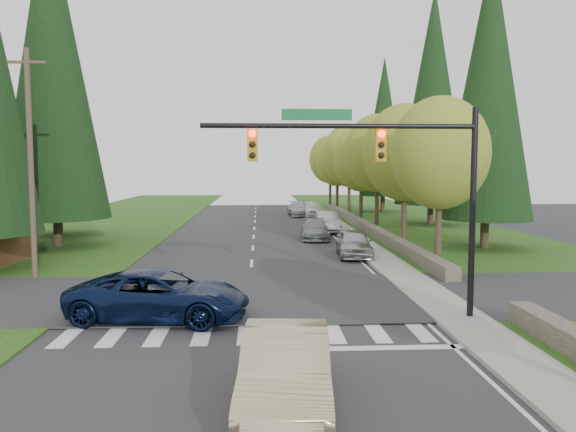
{
  "coord_description": "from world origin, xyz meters",
  "views": [
    {
      "loc": [
        0.39,
        -12.98,
        4.93
      ],
      "look_at": [
        1.65,
        11.33,
        2.8
      ],
      "focal_mm": 35.0,
      "sensor_mm": 36.0,
      "label": 1
    }
  ],
  "objects": [
    {
      "name": "parked_car_a",
      "position": [
        5.6,
        17.33,
        0.76
      ],
      "size": [
        2.05,
        4.54,
        1.51
      ],
      "primitive_type": "imported",
      "rotation": [
        0.0,
        0.0,
        -0.06
      ],
      "color": "#A1A1A5",
      "rests_on": "ground"
    },
    {
      "name": "conifer_e_a",
      "position": [
        14.0,
        20.0,
        9.79
      ],
      "size": [
        5.44,
        5.44,
        17.8
      ],
      "color": "#38281C",
      "rests_on": "ground"
    },
    {
      "name": "conifer_e_c",
      "position": [
        14.0,
        48.0,
        9.29
      ],
      "size": [
        5.1,
        5.1,
        16.8
      ],
      "color": "#38281C",
      "rests_on": "ground"
    },
    {
      "name": "sidewalk_east",
      "position": [
        6.9,
        22.0,
        0.07
      ],
      "size": [
        1.8,
        80.0,
        0.13
      ],
      "primitive_type": "cube",
      "color": "gray",
      "rests_on": "ground"
    },
    {
      "name": "parked_car_d",
      "position": [
        5.6,
        41.81,
        0.83
      ],
      "size": [
        2.53,
        5.05,
        1.65
      ],
      "primitive_type": "imported",
      "rotation": [
        0.0,
        0.0,
        0.12
      ],
      "color": "white",
      "rests_on": "ground"
    },
    {
      "name": "conifer_w_c",
      "position": [
        -12.0,
        22.0,
        11.29
      ],
      "size": [
        6.46,
        6.46,
        20.8
      ],
      "color": "#38281C",
      "rests_on": "ground"
    },
    {
      "name": "decid_tree_2",
      "position": [
        9.1,
        28.0,
        5.93
      ],
      "size": [
        5.0,
        5.0,
        8.82
      ],
      "color": "#38281C",
      "rests_on": "ground"
    },
    {
      "name": "conifer_w_e",
      "position": [
        -14.0,
        28.0,
        10.29
      ],
      "size": [
        5.78,
        5.78,
        18.8
      ],
      "color": "#38281C",
      "rests_on": "ground"
    },
    {
      "name": "stone_wall_north",
      "position": [
        8.6,
        30.0,
        0.35
      ],
      "size": [
        0.7,
        40.0,
        0.7
      ],
      "primitive_type": "cube",
      "color": "#4C4438",
      "rests_on": "ground"
    },
    {
      "name": "parked_car_c",
      "position": [
        5.6,
        29.0,
        0.78
      ],
      "size": [
        1.71,
        4.77,
        1.57
      ],
      "primitive_type": "imported",
      "rotation": [
        0.0,
        0.0,
        -0.01
      ],
      "color": "silver",
      "rests_on": "ground"
    },
    {
      "name": "curb_east",
      "position": [
        6.05,
        22.0,
        0.07
      ],
      "size": [
        0.2,
        80.0,
        0.13
      ],
      "primitive_type": "cube",
      "color": "gray",
      "rests_on": "ground"
    },
    {
      "name": "utility_pole",
      "position": [
        -9.5,
        12.0,
        5.14
      ],
      "size": [
        1.6,
        0.24,
        10.0
      ],
      "color": "#473828",
      "rests_on": "ground"
    },
    {
      "name": "decid_tree_5",
      "position": [
        9.1,
        49.0,
        5.53
      ],
      "size": [
        4.8,
        4.8,
        8.3
      ],
      "color": "#38281C",
      "rests_on": "ground"
    },
    {
      "name": "sedan_champagne",
      "position": [
        0.92,
        -1.99,
        0.82
      ],
      "size": [
        2.08,
        5.09,
        1.64
      ],
      "primitive_type": "imported",
      "rotation": [
        0.0,
        0.0,
        -0.07
      ],
      "color": "tan",
      "rests_on": "ground"
    },
    {
      "name": "conifer_e_b",
      "position": [
        15.0,
        34.0,
        10.79
      ],
      "size": [
        6.12,
        6.12,
        19.8
      ],
      "color": "#38281C",
      "rests_on": "ground"
    },
    {
      "name": "traffic_signal",
      "position": [
        4.37,
        4.5,
        4.98
      ],
      "size": [
        8.7,
        0.37,
        6.8
      ],
      "color": "black",
      "rests_on": "ground"
    },
    {
      "name": "decid_tree_3",
      "position": [
        9.2,
        35.0,
        5.66
      ],
      "size": [
        5.0,
        5.0,
        8.55
      ],
      "color": "#38281C",
      "rests_on": "ground"
    },
    {
      "name": "decid_tree_6",
      "position": [
        9.2,
        56.0,
        5.86
      ],
      "size": [
        5.2,
        5.2,
        8.86
      ],
      "color": "#38281C",
      "rests_on": "ground"
    },
    {
      "name": "parked_car_b",
      "position": [
        4.2,
        24.9,
        0.66
      ],
      "size": [
        2.09,
        4.64,
        1.32
      ],
      "primitive_type": "imported",
      "rotation": [
        0.0,
        0.0,
        -0.05
      ],
      "color": "gray",
      "rests_on": "ground"
    },
    {
      "name": "decid_tree_4",
      "position": [
        9.3,
        42.0,
        6.06
      ],
      "size": [
        5.4,
        5.4,
        9.18
      ],
      "color": "#38281C",
      "rests_on": "ground"
    },
    {
      "name": "decid_tree_1",
      "position": [
        9.3,
        21.0,
        5.8
      ],
      "size": [
        5.2,
        5.2,
        8.8
      ],
      "color": "#38281C",
      "rests_on": "ground"
    },
    {
      "name": "decid_tree_0",
      "position": [
        9.2,
        14.0,
        5.6
      ],
      "size": [
        4.8,
        4.8,
        8.37
      ],
      "color": "#38281C",
      "rests_on": "ground"
    },
    {
      "name": "parked_car_e",
      "position": [
        4.45,
        43.27,
        0.72
      ],
      "size": [
        2.38,
        5.12,
        1.45
      ],
      "primitive_type": "imported",
      "rotation": [
        0.0,
        0.0,
        0.07
      ],
      "color": "#A6A7AB",
      "rests_on": "ground"
    },
    {
      "name": "cross_street",
      "position": [
        0.0,
        8.0,
        0.0
      ],
      "size": [
        120.0,
        8.0,
        0.1
      ],
      "primitive_type": "cube",
      "color": "#28282B",
      "rests_on": "ground"
    },
    {
      "name": "ground",
      "position": [
        0.0,
        0.0,
        0.0
      ],
      "size": [
        120.0,
        120.0,
        0.0
      ],
      "primitive_type": "plane",
      "color": "#28282B",
      "rests_on": "ground"
    },
    {
      "name": "grass_east",
      "position": [
        13.0,
        20.0,
        0.03
      ],
      "size": [
        14.0,
        110.0,
        0.06
      ],
      "primitive_type": "cube",
      "color": "#274211",
      "rests_on": "ground"
    },
    {
      "name": "grass_west",
      "position": [
        -13.0,
        20.0,
        0.03
      ],
      "size": [
        14.0,
        110.0,
        0.06
      ],
      "primitive_type": "cube",
      "color": "#274211",
      "rests_on": "ground"
    },
    {
      "name": "suv_navy",
      "position": [
        -2.82,
        5.0,
        0.8
      ],
      "size": [
        6.08,
        3.45,
        1.6
      ],
      "primitive_type": "imported",
      "rotation": [
        0.0,
        0.0,
        1.43
      ],
      "color": "#0A1736",
      "rests_on": "ground"
    }
  ]
}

